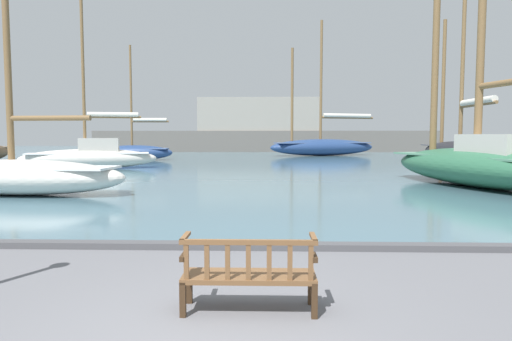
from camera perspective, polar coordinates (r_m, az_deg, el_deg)
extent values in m
cube|color=slate|center=(48.56, 1.04, 1.94)|extent=(100.00, 80.00, 0.08)
cube|color=#4C4C50|center=(8.63, -2.74, -9.38)|extent=(40.00, 0.30, 0.12)
cube|color=#3D2A19|center=(6.00, -8.32, -14.17)|extent=(0.07, 0.07, 0.42)
cube|color=#3D2A19|center=(5.94, 6.86, -14.34)|extent=(0.07, 0.07, 0.42)
cube|color=#3D2A19|center=(5.58, -9.13, -15.63)|extent=(0.07, 0.07, 0.42)
cube|color=#3D2A19|center=(5.52, 7.32, -15.83)|extent=(0.07, 0.07, 0.42)
cube|color=brown|center=(5.64, -0.86, -13.09)|extent=(1.60, 0.53, 0.06)
cube|color=brown|center=(5.30, -0.96, -8.96)|extent=(1.60, 0.06, 0.06)
cube|color=brown|center=(5.44, -8.71, -11.22)|extent=(0.06, 0.04, 0.41)
cube|color=brown|center=(5.40, -6.15, -11.30)|extent=(0.06, 0.04, 0.41)
cube|color=brown|center=(5.38, -3.57, -11.36)|extent=(0.06, 0.04, 0.41)
cube|color=brown|center=(5.36, -0.96, -11.40)|extent=(0.06, 0.04, 0.41)
cube|color=brown|center=(5.36, 1.65, -11.42)|extent=(0.06, 0.04, 0.41)
cube|color=brown|center=(5.37, 4.27, -11.41)|extent=(0.06, 0.04, 0.41)
cube|color=brown|center=(5.38, 6.87, -11.38)|extent=(0.06, 0.04, 0.41)
cube|color=#3D2A19|center=(5.57, -8.99, -10.55)|extent=(0.06, 0.30, 0.06)
cube|color=brown|center=(5.60, -8.85, -8.19)|extent=(0.06, 0.47, 0.04)
cube|color=#3D2A19|center=(5.50, 7.27, -10.70)|extent=(0.06, 0.30, 0.06)
cube|color=brown|center=(5.54, 7.20, -8.31)|extent=(0.06, 0.47, 0.04)
ellipsoid|color=silver|center=(29.72, -20.15, 1.37)|extent=(8.30, 3.87, 1.22)
cube|color=white|center=(29.70, -20.17, 2.02)|extent=(7.24, 3.17, 0.08)
cube|color=beige|center=(29.62, -19.02, 2.98)|extent=(2.50, 1.58, 0.89)
cylinder|color=brown|center=(29.98, -20.82, 11.82)|extent=(0.18, 0.18, 10.14)
cylinder|color=brown|center=(29.56, -17.43, 6.40)|extent=(3.27, 1.01, 0.15)
cylinder|color=silver|center=(29.57, -17.44, 6.68)|extent=(2.99, 1.06, 0.29)
ellipsoid|color=#2D6647|center=(20.17, 26.32, 0.34)|extent=(5.85, 10.75, 1.54)
cube|color=#5B9375|center=(20.15, 26.36, 1.55)|extent=(4.77, 9.34, 0.08)
cube|color=beige|center=(19.56, 27.89, 2.79)|extent=(2.38, 3.09, 0.85)
cylinder|color=brown|center=(20.79, 26.38, 16.05)|extent=(0.30, 0.30, 10.32)
cylinder|color=brown|center=(22.82, 21.51, 12.85)|extent=(0.30, 0.30, 8.55)
ellipsoid|color=navy|center=(46.76, 8.36, 2.88)|extent=(11.57, 6.32, 1.67)
cube|color=#516B9E|center=(46.75, 8.37, 3.44)|extent=(10.07, 5.24, 0.08)
cylinder|color=brown|center=(46.93, 8.14, 10.90)|extent=(0.26, 0.26, 12.11)
cylinder|color=brown|center=(48.05, 11.32, 6.49)|extent=(5.71, 2.24, 0.21)
cylinder|color=silver|center=(48.06, 11.33, 6.74)|extent=(5.22, 2.23, 0.42)
cylinder|color=brown|center=(45.50, 4.54, 9.32)|extent=(0.26, 0.26, 9.24)
ellipsoid|color=black|center=(36.57, 24.30, 2.09)|extent=(3.47, 11.69, 1.63)
cube|color=#4C4C51|center=(36.55, 24.32, 2.79)|extent=(2.68, 10.27, 0.08)
cylinder|color=brown|center=(37.40, 24.50, 14.24)|extent=(0.28, 0.28, 14.77)
cylinder|color=brown|center=(34.74, 25.97, 7.42)|extent=(0.49, 4.75, 0.23)
cylinder|color=silver|center=(34.76, 25.98, 7.80)|extent=(0.69, 4.29, 0.45)
cylinder|color=brown|center=(39.92, 22.37, 10.11)|extent=(0.28, 0.28, 9.88)
ellipsoid|color=navy|center=(39.02, -14.99, 2.16)|extent=(6.41, 2.10, 1.24)
cube|color=#516B9E|center=(39.00, -15.00, 2.67)|extent=(5.63, 1.61, 0.08)
cylinder|color=brown|center=(39.16, -15.35, 8.85)|extent=(0.18, 0.18, 8.37)
cylinder|color=brown|center=(38.70, -13.10, 5.99)|extent=(3.04, 0.29, 0.14)
cylinder|color=silver|center=(38.70, -13.10, 6.20)|extent=(2.75, 0.42, 0.29)
cylinder|color=brown|center=(40.02, -19.98, 2.62)|extent=(0.83, 0.18, 0.14)
ellipsoid|color=silver|center=(17.68, -27.65, -0.74)|extent=(7.88, 2.86, 1.22)
cube|color=white|center=(17.65, -27.69, 0.35)|extent=(6.91, 2.23, 0.08)
cylinder|color=brown|center=(18.01, -28.71, 13.92)|extent=(0.22, 0.22, 8.39)
cylinder|color=brown|center=(16.95, -24.38, 5.98)|extent=(2.89, 0.42, 0.18)
cube|color=#66605B|center=(57.39, 1.16, 3.63)|extent=(43.20, 2.40, 2.70)
cube|color=gray|center=(57.46, 0.35, 7.05)|extent=(15.22, 2.00, 4.15)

